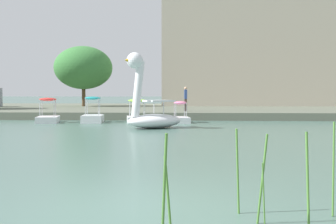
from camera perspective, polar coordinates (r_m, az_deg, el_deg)
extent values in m
plane|color=#47665B|center=(6.39, -3.05, -13.42)|extent=(466.82, 466.82, 0.00)
cube|color=#5B6051|center=(38.54, 2.10, 0.37)|extent=(153.27, 24.34, 0.51)
ellipsoid|color=white|center=(20.72, -1.88, -1.28)|extent=(3.36, 2.98, 0.72)
cylinder|color=white|center=(20.25, -4.25, 3.22)|extent=(0.82, 0.73, 2.84)
sphere|color=white|center=(20.24, -4.67, 7.21)|extent=(1.12, 1.12, 0.81)
cone|color=yellow|center=(20.10, -5.51, 7.24)|extent=(0.63, 0.63, 0.45)
cube|color=white|center=(20.79, -1.31, 1.57)|extent=(1.74, 1.69, 0.08)
cylinder|color=silver|center=(21.26, -1.99, 0.69)|extent=(0.04, 0.04, 0.67)
cylinder|color=silver|center=(20.35, -0.60, 0.61)|extent=(0.04, 0.04, 0.67)
cube|color=white|center=(24.59, 1.73, -1.10)|extent=(1.29, 2.00, 0.34)
ellipsoid|color=pink|center=(24.54, 1.73, 1.30)|extent=(0.93, 1.23, 0.20)
cylinder|color=#B7B7BF|center=(24.98, 0.90, 0.34)|extent=(0.04, 0.04, 0.86)
cylinder|color=#B7B7BF|center=(25.05, 2.32, 0.34)|extent=(0.04, 0.04, 0.86)
cylinder|color=#B7B7BF|center=(24.07, 1.11, 0.25)|extent=(0.04, 0.04, 0.86)
cylinder|color=#B7B7BF|center=(24.15, 2.59, 0.26)|extent=(0.04, 0.04, 0.86)
cube|color=white|center=(24.76, -4.36, -1.06)|extent=(1.58, 2.43, 0.36)
ellipsoid|color=#8CCC38|center=(24.71, -4.37, 1.61)|extent=(1.29, 1.32, 0.20)
cylinder|color=#B7B7BF|center=(25.16, -5.42, 0.52)|extent=(0.04, 0.04, 0.97)
cylinder|color=#B7B7BF|center=(25.21, -3.42, 0.53)|extent=(0.04, 0.04, 0.97)
cylinder|color=#B7B7BF|center=(24.25, -5.34, 0.44)|extent=(0.04, 0.04, 0.97)
cylinder|color=#B7B7BF|center=(24.30, -3.27, 0.45)|extent=(0.04, 0.04, 0.97)
cube|color=white|center=(25.25, -10.50, -0.93)|extent=(1.47, 2.27, 0.45)
ellipsoid|color=teal|center=(25.21, -10.52, 1.92)|extent=(1.09, 1.21, 0.20)
cylinder|color=#B7B7BF|center=(25.70, -11.26, 0.78)|extent=(0.04, 0.04, 1.03)
cylinder|color=#B7B7BF|center=(25.62, -9.55, 0.78)|extent=(0.04, 0.04, 1.03)
cylinder|color=#B7B7BF|center=(24.83, -11.51, 0.71)|extent=(0.04, 0.04, 1.03)
cylinder|color=#B7B7BF|center=(24.74, -9.74, 0.72)|extent=(0.04, 0.04, 1.03)
cube|color=white|center=(25.65, -16.47, -1.02)|extent=(1.63, 2.30, 0.38)
ellipsoid|color=red|center=(25.61, -16.51, 1.71)|extent=(1.22, 1.29, 0.20)
cylinder|color=#B7B7BF|center=(26.11, -17.25, 0.58)|extent=(0.04, 0.04, 1.03)
cylinder|color=#B7B7BF|center=(26.01, -15.48, 0.60)|extent=(0.04, 0.04, 1.03)
cylinder|color=#B7B7BF|center=(25.24, -17.54, 0.51)|extent=(0.04, 0.04, 1.03)
cylinder|color=#B7B7BF|center=(25.13, -15.70, 0.53)|extent=(0.04, 0.04, 1.03)
cylinder|color=#4C3823|center=(40.84, -11.74, 2.93)|extent=(0.35, 0.35, 3.05)
ellipsoid|color=#387538|center=(40.92, -11.77, 6.09)|extent=(7.44, 7.49, 4.21)
cube|color=#47382D|center=(28.64, 2.49, 0.97)|extent=(0.19, 0.22, 0.88)
cube|color=#334C8C|center=(28.63, 2.49, 2.49)|extent=(0.21, 0.24, 0.65)
sphere|color=tan|center=(28.63, 2.49, 3.35)|extent=(0.21, 0.21, 0.21)
cube|color=#B2A893|center=(46.04, 13.18, 10.87)|extent=(21.96, 9.19, 15.84)
cylinder|color=#4C7F33|center=(5.68, 13.08, -9.15)|extent=(0.14, 0.07, 1.23)
cylinder|color=#4C7F33|center=(4.99, -0.52, -10.35)|extent=(0.09, 0.08, 1.29)
cylinder|color=#4C7F33|center=(5.00, 13.31, -12.34)|extent=(0.07, 0.07, 0.96)
cylinder|color=#4C7F33|center=(5.22, 19.01, -9.83)|extent=(0.05, 0.15, 1.31)
cylinder|color=#4C7F33|center=(6.39, 22.18, -7.36)|extent=(0.07, 0.16, 1.35)
cylinder|color=#4C7F33|center=(6.09, 9.74, -8.19)|extent=(0.08, 0.06, 1.26)
cylinder|color=#4C7F33|center=(5.32, -0.03, -11.35)|extent=(0.11, 0.07, 0.96)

